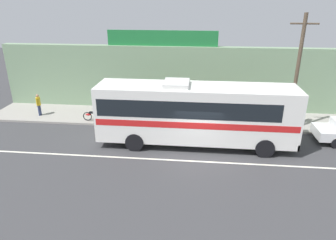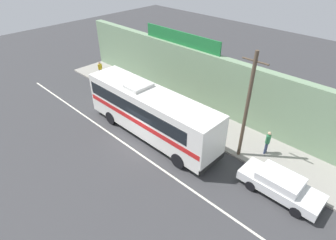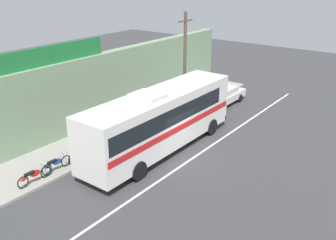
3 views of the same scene
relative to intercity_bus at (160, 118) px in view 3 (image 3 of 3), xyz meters
name	(u,v)px [view 3 (image 3 of 3)]	position (x,y,z in m)	size (l,w,h in m)	color
ground_plane	(180,155)	(0.26, -1.28, -2.07)	(70.00, 70.00, 0.00)	#3A3A3D
sidewalk_slab	(115,132)	(0.26, 3.92, -2.00)	(30.00, 3.60, 0.14)	gray
storefront_facade	(90,92)	(0.26, 6.07, 0.33)	(30.00, 0.70, 4.80)	gray
storefront_billboard	(49,55)	(-2.57, 6.07, 3.28)	(8.01, 0.12, 1.10)	#1E7538
road_center_stripe	(192,159)	(0.26, -2.08, -2.06)	(30.00, 0.14, 0.01)	silver
intercity_bus	(160,118)	(0.00, 0.00, 0.00)	(11.20, 2.64, 3.78)	white
parked_car	(223,95)	(9.48, 1.14, -1.33)	(4.55, 1.86, 1.37)	silver
utility_pole	(185,62)	(6.05, 2.46, 1.79)	(1.60, 0.22, 7.16)	brown
motorcycle_black	(34,175)	(-6.75, 2.60, -1.50)	(1.91, 0.56, 0.94)	black
motorcycle_blue	(56,163)	(-5.33, 2.72, -1.50)	(1.84, 0.56, 0.94)	black
motorcycle_orange	(81,153)	(-3.70, 2.61, -1.50)	(1.92, 0.56, 0.94)	black
pedestrian_far_right	(179,91)	(7.27, 3.79, -0.91)	(0.30, 0.48, 1.74)	navy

